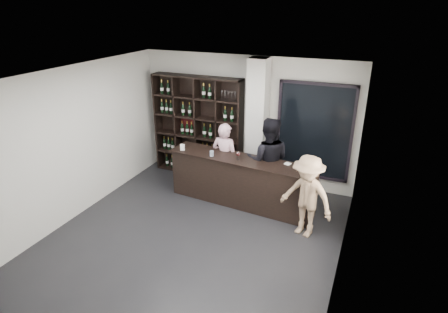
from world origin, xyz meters
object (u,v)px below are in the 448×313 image
at_px(taster_pink, 225,159).
at_px(customer, 307,196).
at_px(taster_black, 268,161).
at_px(wine_shelf, 198,127).
at_px(tasting_counter, 241,181).

xyz_separation_m(taster_pink, customer, (1.95, -0.90, -0.04)).
xyz_separation_m(taster_pink, taster_black, (0.96, 0.00, 0.11)).
bearing_deg(taster_black, taster_pink, -12.54).
distance_m(wine_shelf, customer, 3.39).
bearing_deg(taster_pink, tasting_counter, 152.30).
height_order(tasting_counter, customer, customer).
distance_m(taster_black, customer, 1.35).
bearing_deg(customer, wine_shelf, 170.06).
xyz_separation_m(wine_shelf, taster_black, (1.96, -0.72, -0.27)).
xyz_separation_m(tasting_counter, taster_pink, (-0.50, 0.30, 0.30)).
bearing_deg(taster_black, tasting_counter, 21.03).
height_order(taster_pink, taster_black, taster_black).
xyz_separation_m(tasting_counter, taster_black, (0.46, 0.30, 0.41)).
xyz_separation_m(taster_black, customer, (0.99, -0.90, -0.15)).
distance_m(wine_shelf, taster_pink, 1.29).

